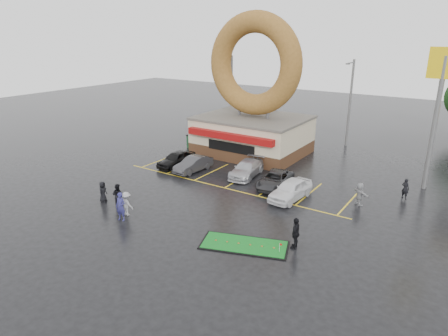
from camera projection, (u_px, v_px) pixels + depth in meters
The scene contains 19 objects.
ground at pixel (198, 202), 28.57m from camera, with size 120.00×120.00×0.00m, color black.
donut_shop at pixel (253, 109), 38.91m from camera, with size 10.20×8.70×13.50m.
shell_sign at pixel (440, 93), 28.80m from camera, with size 2.20×0.36×10.60m.
streetlight_left at pixel (231, 92), 47.96m from camera, with size 0.40×2.21×9.00m.
streetlight_mid at pixel (350, 101), 41.39m from camera, with size 0.40×2.21×9.00m.
car_black at pixel (177, 159), 36.08m from camera, with size 1.63×4.05×1.38m, color black.
car_dgrey at pixel (193, 164), 34.78m from camera, with size 1.37×3.93×1.29m, color #333235.
car_silver at pixel (247, 169), 33.60m from camera, with size 1.84×4.52×1.31m, color #AEAEB3.
car_grey at pixel (275, 180), 31.27m from camera, with size 2.00×4.33×1.20m, color #2D2D2F.
car_white at pixel (291, 190), 28.96m from camera, with size 1.72×4.26×1.45m, color white.
person_blue at pixel (121, 207), 25.61m from camera, with size 0.69×0.45×1.89m, color navy.
person_blackjkt at pixel (118, 195), 27.70m from camera, with size 0.81×0.63×1.66m, color black.
person_hoodie at pixel (127, 204), 26.33m from camera, with size 1.06×0.61×1.64m, color #98999B.
person_bystander at pixel (103, 192), 28.50m from camera, with size 0.74×0.48×1.52m, color black.
person_cameraman at pixel (296, 233), 22.28m from camera, with size 1.09×0.45×1.85m, color black.
person_walker_near at pixel (360, 194), 27.96m from camera, with size 1.52×0.48×1.64m, color #9C9C9F.
person_walker_far at pixel (405, 189), 29.03m from camera, with size 0.56×0.37×1.54m, color black.
dumpster at pixel (197, 142), 41.81m from camera, with size 1.80×1.20×1.30m, color #1B4627.
putting_green at pixel (244, 245), 22.79m from camera, with size 5.41×3.65×0.62m.
Camera 1 is at (16.11, -20.80, 11.55)m, focal length 32.00 mm.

